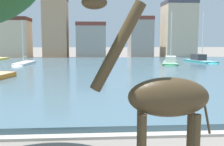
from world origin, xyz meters
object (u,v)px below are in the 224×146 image
Objects in this scene: giraffe_statue at (162,101)px; sailboat_teal at (202,61)px; sailboat_white at (23,65)px; sailboat_green at (171,63)px.

sailboat_teal is (16.33, 38.05, -2.11)m from giraffe_statue.
sailboat_white reaches higher than giraffe_statue.
sailboat_green is at bearing -0.62° from sailboat_white.
sailboat_white is at bearing 108.77° from giraffe_statue.
giraffe_statue is 36.67m from sailboat_green.
sailboat_green is at bearing -154.30° from sailboat_teal.
sailboat_teal is 1.17× the size of sailboat_white.
sailboat_white is (-12.02, 35.38, -2.27)m from giraffe_statue.
sailboat_green reaches higher than giraffe_statue.
sailboat_green is 1.14× the size of sailboat_white.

